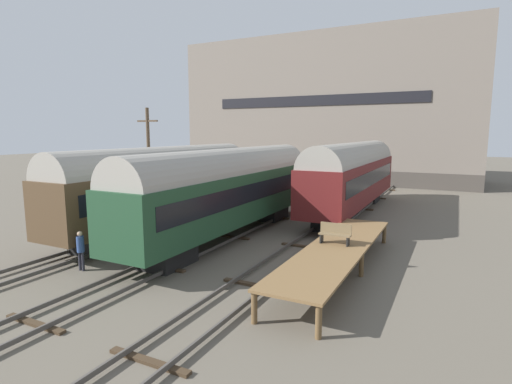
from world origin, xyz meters
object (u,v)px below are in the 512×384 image
Objects in this scene: train_car_maroon at (353,173)px; train_car_green at (229,187)px; utility_pole at (149,160)px; bench at (335,233)px; train_car_brown at (164,182)px; person_worker at (81,247)px.

train_car_maroon is 1.01× the size of train_car_green.
train_car_maroon is 15.06m from utility_pole.
train_car_maroon reaches higher than bench.
utility_pole is at bearing 142.49° from train_car_brown.
train_car_maroon is 19.76m from person_worker.
person_worker is 12.35m from utility_pole.
train_car_maroon is 13.92m from train_car_brown.
person_worker is (1.76, -7.81, -1.88)m from train_car_brown.
bench is at bearing -19.36° from utility_pole.
train_car_green is at bearing 0.99° from train_car_brown.
train_car_maroon reaches higher than train_car_green.
train_car_brown is (-4.66, -0.08, 0.03)m from train_car_green.
train_car_green is at bearing -114.41° from train_car_maroon.
train_car_green is at bearing 69.88° from person_worker.
train_car_green is 12.35× the size of bench.
train_car_brown is 9.12× the size of person_worker.
train_car_green is 8.61m from person_worker.
bench is at bearing 28.17° from person_worker.
train_car_brown is 11.63× the size of bench.
train_car_brown is at bearing 102.72° from person_worker.
train_car_brown is at bearing -132.00° from train_car_maroon.
train_car_brown is at bearing 167.68° from bench.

